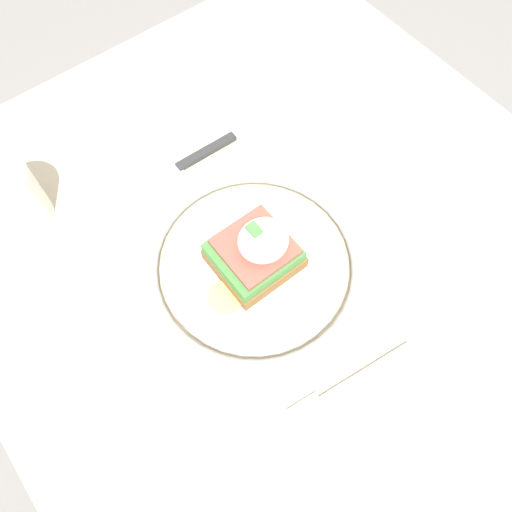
{
  "coord_description": "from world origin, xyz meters",
  "views": [
    {
      "loc": [
        -0.2,
        0.2,
        1.28
      ],
      "look_at": [
        -0.0,
        0.05,
        0.78
      ],
      "focal_mm": 35.0,
      "sensor_mm": 36.0,
      "label": 1
    }
  ],
  "objects": [
    {
      "name": "sandwich",
      "position": [
        -0.0,
        0.05,
        0.79
      ],
      "size": [
        0.08,
        0.12,
        0.08
      ],
      "color": "brown",
      "rests_on": "plate"
    },
    {
      "name": "cup",
      "position": [
        0.23,
        0.23,
        0.79
      ],
      "size": [
        0.07,
        0.07,
        0.08
      ],
      "color": "white",
      "rests_on": "dining_table"
    },
    {
      "name": "plate",
      "position": [
        -0.0,
        0.05,
        0.75
      ],
      "size": [
        0.25,
        0.25,
        0.02
      ],
      "color": "white",
      "rests_on": "dining_table"
    },
    {
      "name": "knife",
      "position": [
        0.17,
        0.04,
        0.75
      ],
      "size": [
        0.02,
        0.19,
        0.01
      ],
      "color": "#2D2D2D",
      "rests_on": "dining_table"
    },
    {
      "name": "dining_table",
      "position": [
        0.0,
        0.0,
        0.61
      ],
      "size": [
        0.83,
        0.75,
        0.75
      ],
      "color": "#C6B28E",
      "rests_on": "ground_plane"
    },
    {
      "name": "fork",
      "position": [
        -0.17,
        0.06,
        0.75
      ],
      "size": [
        0.03,
        0.15,
        0.0
      ],
      "color": "silver",
      "rests_on": "dining_table"
    },
    {
      "name": "napkin",
      "position": [
        0.26,
        -0.11,
        0.75
      ],
      "size": [
        0.16,
        0.12,
        0.01
      ],
      "primitive_type": "cube",
      "rotation": [
        0.0,
        0.0,
        -0.15
      ],
      "color": "silver",
      "rests_on": "dining_table"
    },
    {
      "name": "ground_plane",
      "position": [
        0.0,
        0.0,
        0.0
      ],
      "size": [
        6.0,
        6.0,
        0.0
      ],
      "primitive_type": "plane",
      "color": "gray"
    }
  ]
}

